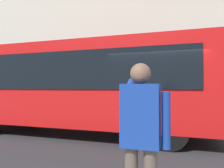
# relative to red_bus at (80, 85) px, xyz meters

# --- Properties ---
(ground_plane) EXTENTS (60.00, 60.00, 0.00)m
(ground_plane) POSITION_rel_red_bus_xyz_m (-2.72, 0.22, -1.68)
(ground_plane) COLOR #2B2B2D
(building_facade_far) EXTENTS (28.00, 1.55, 12.00)m
(building_facade_far) POSITION_rel_red_bus_xyz_m (-2.74, -6.58, 4.30)
(building_facade_far) COLOR beige
(building_facade_far) RESTS_ON ground_plane
(red_bus) EXTENTS (9.05, 2.54, 3.08)m
(red_bus) POSITION_rel_red_bus_xyz_m (0.00, 0.00, 0.00)
(red_bus) COLOR red
(red_bus) RESTS_ON ground_plane
(pedestrian_photographer) EXTENTS (0.53, 0.52, 1.70)m
(pedestrian_photographer) POSITION_rel_red_bus_xyz_m (-2.94, 4.46, -0.54)
(pedestrian_photographer) COLOR #4C4238
(pedestrian_photographer) RESTS_ON sidewalk_curb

